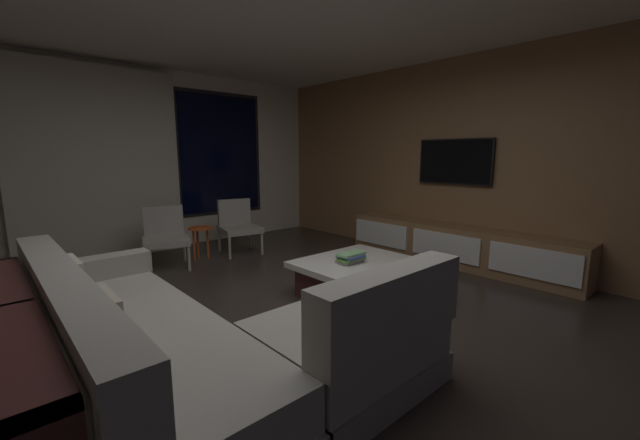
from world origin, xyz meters
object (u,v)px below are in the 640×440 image
Objects in this scene: sectional_couch at (193,345)px; mounted_tv at (455,162)px; coffee_table at (364,279)px; accent_chair_near_window at (238,223)px; accent_chair_by_curtain at (165,234)px; media_console at (457,247)px; book_stack_on_coffee_table at (351,258)px; side_stool at (200,233)px.

mounted_tv reaches higher than sectional_couch.
accent_chair_near_window is (-0.00, 2.48, 0.25)m from coffee_table.
sectional_couch is 2.91m from accent_chair_by_curtain.
book_stack_on_coffee_table is at bearing 175.17° from media_console.
accent_chair_by_curtain is 3.91m from mounted_tv.
accent_chair_near_window is at bearing 2.19° from accent_chair_by_curtain.
accent_chair_by_curtain is at bearing 138.63° from media_console.
accent_chair_near_window is (1.96, 2.81, 0.14)m from sectional_couch.
coffee_table is 0.27m from book_stack_on_coffee_table.
coffee_table is at bearing -65.99° from accent_chair_by_curtain.
sectional_couch reaches higher than media_console.
media_console is at bearing -2.12° from coffee_table.
coffee_table is 2.53m from side_stool.
side_stool is 0.15× the size of media_console.
accent_chair_near_window reaches higher than media_console.
book_stack_on_coffee_table is 2.25m from mounted_tv.
accent_chair_near_window reaches higher than book_stack_on_coffee_table.
coffee_table is at bearing -176.07° from mounted_tv.
accent_chair_by_curtain reaches higher than side_stool.
media_console is 1.13m from mounted_tv.
accent_chair_near_window is 0.62m from side_stool.
accent_chair_by_curtain is (-0.98, 2.35, 0.02)m from book_stack_on_coffee_table.
coffee_table is 1.49× the size of accent_chair_by_curtain.
book_stack_on_coffee_table is at bearing -67.28° from accent_chair_by_curtain.
mounted_tv reaches higher than media_console.
coffee_table is at bearing -90.00° from accent_chair_near_window.
sectional_couch is 0.81× the size of media_console.
mounted_tv is at bearing 47.60° from media_console.
book_stack_on_coffee_table is 2.54m from accent_chair_by_curtain.
media_console reaches higher than book_stack_on_coffee_table.
media_console is at bearing -46.63° from side_stool.
sectional_couch reaches higher than accent_chair_near_window.
side_stool is at bearing 102.22° from book_stack_on_coffee_table.
mounted_tv is at bearing 1.15° from book_stack_on_coffee_table.
side_stool is 3.45m from media_console.
accent_chair_by_curtain is at bearing -179.41° from side_stool.
coffee_table is 2.68m from accent_chair_by_curtain.
accent_chair_near_window is 1.70× the size of side_stool.
coffee_table is 1.76m from media_console.
book_stack_on_coffee_table is 2.39m from accent_chair_near_window.
media_console is (2.37, -2.51, -0.12)m from side_stool.
book_stack_on_coffee_table is 0.38× the size of accent_chair_by_curtain.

